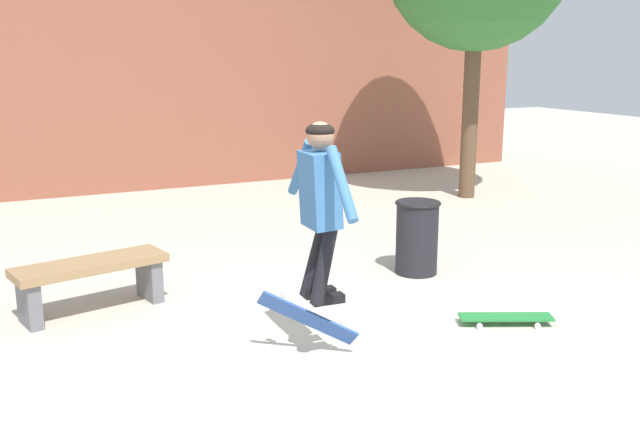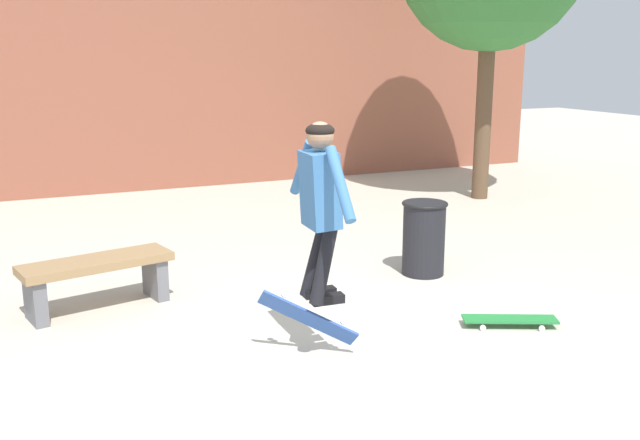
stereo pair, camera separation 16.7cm
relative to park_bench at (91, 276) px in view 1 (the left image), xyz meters
The scene contains 7 objects.
ground_plane 2.72m from the park_bench, 45.57° to the right, with size 40.00×40.00×0.00m, color beige.
building_backdrop 6.62m from the park_bench, 72.68° to the left, with size 16.56×0.52×5.21m.
park_bench is the anchor object (origin of this frame).
trash_bin 3.46m from the park_bench, ahead, with size 0.50×0.50×0.82m.
skater 2.60m from the park_bench, 51.97° to the right, with size 0.30×1.25×1.41m.
skateboard_flipping 2.29m from the park_bench, 51.62° to the right, with size 0.71×0.46×0.51m.
skateboard_resting 3.87m from the park_bench, 30.67° to the right, with size 0.84×0.53×0.08m.
Camera 1 is at (-2.72, -4.79, 2.41)m, focal length 40.00 mm.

